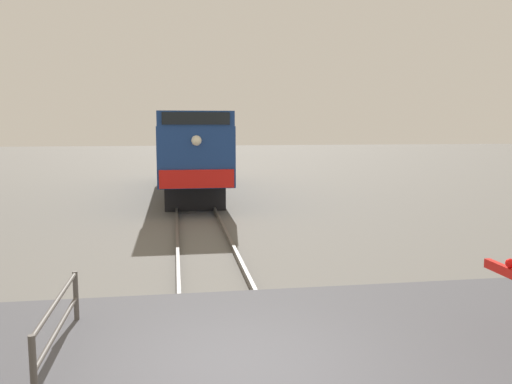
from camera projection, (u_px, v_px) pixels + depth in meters
ground_plane at (239, 383)px, 6.56m from camera, size 160.00×160.00×0.00m
rail_track_left at (181, 382)px, 6.44m from camera, size 0.08×80.00×0.15m
rail_track_right at (295, 374)px, 6.66m from camera, size 0.08×80.00×0.15m
road_surface at (239, 377)px, 6.55m from camera, size 36.00×6.37×0.17m
locomotive at (191, 153)px, 24.59m from camera, size 2.72×14.30×3.74m
guard_railing at (58, 321)px, 6.97m from camera, size 0.08×2.62×0.95m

